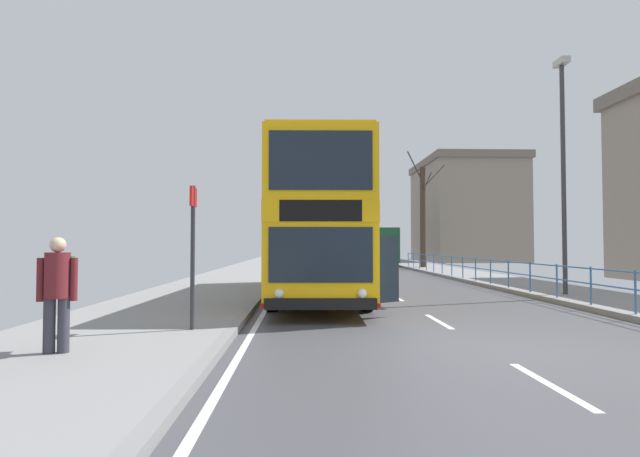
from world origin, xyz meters
The scene contains 9 objects.
ground centered at (-0.72, 0.00, 0.04)m, with size 15.80×140.00×0.20m.
double_decker_bus_main centered at (-2.49, 7.26, 2.29)m, with size 3.19×10.46×4.38m.
background_bus_far_lane centered at (2.98, 31.88, 1.61)m, with size 2.74×9.47×2.94m.
pedestrian_railing_far_kerb centered at (4.45, 12.65, 0.79)m, with size 0.05×26.84×0.98m.
pedestrian_with_backpack centered at (-6.51, -0.87, 1.10)m, with size 0.55×0.57×1.66m.
bus_stop_sign_near centered at (-5.00, 0.97, 1.76)m, with size 0.08×0.44×2.63m.
street_lamp_far_side centered at (5.22, 6.90, 4.47)m, with size 0.28×0.60×7.44m.
bare_tree_far_00 centered at (5.26, 24.99, 3.74)m, with size 2.81×2.30×7.97m.
background_building_00 centered at (13.71, 41.27, 5.21)m, with size 9.00×12.30×10.37m.
Camera 1 is at (-2.97, -7.99, 1.69)m, focal length 27.16 mm.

